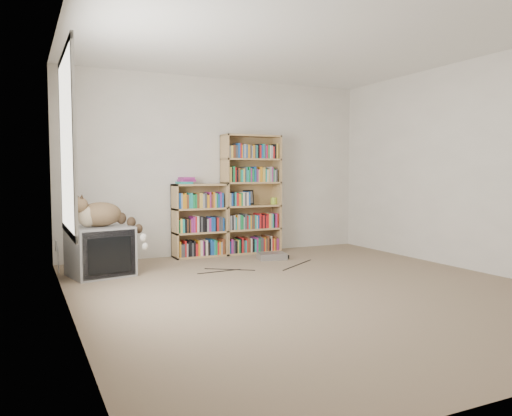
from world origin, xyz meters
name	(u,v)px	position (x,y,z in m)	size (l,w,h in m)	color
floor	(311,289)	(0.00, 0.00, 0.00)	(4.50, 5.00, 0.01)	gray
wall_back	(220,167)	(0.00, 2.50, 1.25)	(4.50, 0.02, 2.50)	silver
wall_left	(68,161)	(-2.25, 0.00, 1.25)	(0.02, 5.00, 2.50)	silver
wall_right	(476,165)	(2.25, 0.00, 1.25)	(0.02, 5.00, 2.50)	silver
ceiling	(313,33)	(0.00, 0.00, 2.50)	(4.50, 5.00, 0.02)	white
window	(67,144)	(-2.24, 0.20, 1.40)	(0.02, 1.22, 1.52)	white
crt_tv	(100,251)	(-1.80, 1.61, 0.28)	(0.75, 0.70, 0.56)	gray
cat	(106,217)	(-1.73, 1.58, 0.66)	(0.84, 0.52, 0.61)	#392817
bookcase_tall	(251,197)	(0.43, 2.36, 0.81)	(0.85, 0.30, 1.70)	#AB8255
bookcase_short	(199,223)	(-0.36, 2.36, 0.47)	(0.73, 0.30, 1.01)	#AB8255
book_stack	(185,181)	(-0.55, 2.37, 1.06)	(0.22, 0.29, 0.09)	red
green_mug	(273,201)	(0.79, 2.34, 0.75)	(0.09, 0.09, 0.10)	#A8CC3A
framed_print	(248,197)	(0.42, 2.44, 0.80)	(0.16, 0.01, 0.21)	black
dvd_player	(272,256)	(0.44, 1.72, 0.04)	(0.37, 0.26, 0.08)	#9E9FA3
wall_outlet	(56,246)	(-2.24, 1.95, 0.32)	(0.01, 0.08, 0.13)	silver
floor_cables	(257,268)	(-0.02, 1.22, 0.00)	(1.20, 0.70, 0.01)	black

